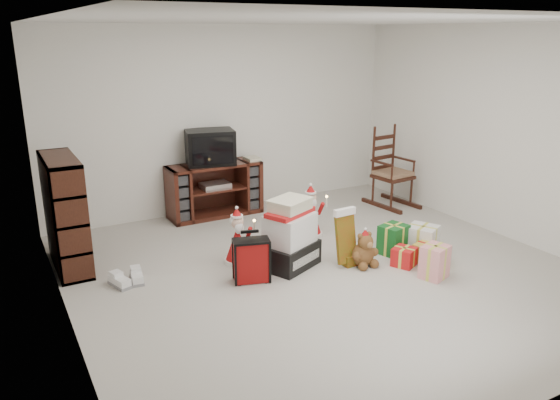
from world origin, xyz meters
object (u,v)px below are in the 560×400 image
at_px(rocking_chair, 390,177).
at_px(mrs_claus_figurine, 237,242).
at_px(red_suitcase, 251,260).
at_px(tv_stand, 215,190).
at_px(gift_pile, 290,238).
at_px(crt_television, 210,147).
at_px(gift_cluster, 414,250).
at_px(santa_figurine, 310,216).
at_px(sneaker_pair, 128,279).
at_px(bookshelf, 65,215).
at_px(teddy_bear, 364,251).

distance_m(rocking_chair, mrs_claus_figurine, 2.92).
bearing_deg(red_suitcase, tv_stand, 94.04).
bearing_deg(gift_pile, crt_television, 68.40).
bearing_deg(mrs_claus_figurine, tv_stand, 76.18).
relative_size(tv_stand, rocking_chair, 1.07).
bearing_deg(gift_cluster, red_suitcase, 166.75).
xyz_separation_m(red_suitcase, santa_figurine, (1.20, 0.82, 0.02)).
bearing_deg(tv_stand, sneaker_pair, -135.52).
bearing_deg(crt_television, rocking_chair, -4.87).
xyz_separation_m(bookshelf, rocking_chair, (4.40, 0.09, -0.17)).
bearing_deg(rocking_chair, teddy_bear, -142.50).
xyz_separation_m(rocking_chair, mrs_claus_figurine, (-2.79, -0.85, -0.16)).
xyz_separation_m(red_suitcase, crt_television, (0.44, 2.12, 0.72)).
relative_size(santa_figurine, crt_television, 0.92).
xyz_separation_m(tv_stand, rocking_chair, (2.40, -0.76, 0.04)).
bearing_deg(red_suitcase, sneaker_pair, 170.78).
xyz_separation_m(red_suitcase, sneaker_pair, (-1.10, 0.54, -0.18)).
relative_size(tv_stand, sneaker_pair, 3.61).
bearing_deg(gift_cluster, bookshelf, 153.04).
height_order(santa_figurine, sneaker_pair, santa_figurine).
relative_size(teddy_bear, mrs_claus_figurine, 0.60).
height_order(teddy_bear, gift_cluster, teddy_bear).
relative_size(bookshelf, mrs_claus_figurine, 1.92).
height_order(red_suitcase, mrs_claus_figurine, mrs_claus_figurine).
height_order(gift_pile, sneaker_pair, gift_pile).
height_order(bookshelf, teddy_bear, bookshelf).
bearing_deg(sneaker_pair, tv_stand, 37.60).
distance_m(red_suitcase, sneaker_pair, 1.24).
bearing_deg(tv_stand, gift_cluster, -63.46).
bearing_deg(crt_television, bookshelf, -143.88).
distance_m(tv_stand, teddy_bear, 2.46).
xyz_separation_m(red_suitcase, gift_cluster, (1.75, -0.41, -0.09)).
relative_size(gift_pile, sneaker_pair, 2.11).
bearing_deg(crt_television, teddy_bear, -58.96).
height_order(tv_stand, sneaker_pair, tv_stand).
xyz_separation_m(rocking_chair, sneaker_pair, (-3.97, -0.81, -0.35)).
distance_m(gift_pile, sneaker_pair, 1.69).
distance_m(red_suitcase, crt_television, 2.28).
relative_size(tv_stand, santa_figurine, 1.95).
height_order(rocking_chair, crt_television, rocking_chair).
bearing_deg(mrs_claus_figurine, sneaker_pair, 178.37).
bearing_deg(rocking_chair, bookshelf, 174.98).
bearing_deg(tv_stand, gift_pile, -89.07).
bearing_deg(teddy_bear, gift_pile, 152.26).
bearing_deg(crt_television, sneaker_pair, -121.62).
xyz_separation_m(gift_pile, santa_figurine, (0.68, 0.68, -0.07)).
distance_m(bookshelf, gift_pile, 2.35).
height_order(tv_stand, gift_pile, gift_pile).
bearing_deg(bookshelf, rocking_chair, 1.18).
bearing_deg(mrs_claus_figurine, bookshelf, 154.81).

